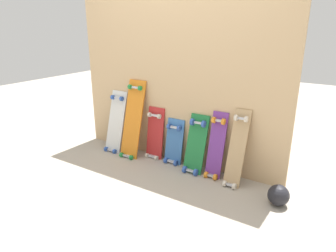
{
  "coord_description": "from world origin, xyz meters",
  "views": [
    {
      "loc": [
        1.73,
        -2.77,
        1.53
      ],
      "look_at": [
        0.0,
        -0.07,
        0.45
      ],
      "focal_mm": 32.91,
      "sensor_mm": 36.0,
      "label": 1
    }
  ],
  "objects_px": {
    "skateboard_green": "(195,147)",
    "skateboard_red": "(155,136)",
    "skateboard_purple": "(216,148)",
    "skateboard_white": "(116,124)",
    "skateboard_natural": "(236,152)",
    "skateboard_orange": "(133,122)",
    "skateboard_blue": "(174,144)",
    "rubber_ball": "(278,195)"
  },
  "relations": [
    {
      "from": "skateboard_white",
      "to": "rubber_ball",
      "type": "relative_size",
      "value": 4.28
    },
    {
      "from": "skateboard_orange",
      "to": "skateboard_blue",
      "type": "height_order",
      "value": "skateboard_orange"
    },
    {
      "from": "skateboard_white",
      "to": "skateboard_blue",
      "type": "distance_m",
      "value": 0.82
    },
    {
      "from": "skateboard_red",
      "to": "skateboard_blue",
      "type": "distance_m",
      "value": 0.27
    },
    {
      "from": "skateboard_white",
      "to": "skateboard_natural",
      "type": "relative_size",
      "value": 1.0
    },
    {
      "from": "skateboard_white",
      "to": "skateboard_natural",
      "type": "xyz_separation_m",
      "value": [
        1.57,
        -0.01,
        0.0
      ]
    },
    {
      "from": "skateboard_green",
      "to": "skateboard_natural",
      "type": "bearing_deg",
      "value": -2.65
    },
    {
      "from": "skateboard_red",
      "to": "skateboard_natural",
      "type": "bearing_deg",
      "value": -4.29
    },
    {
      "from": "skateboard_white",
      "to": "skateboard_orange",
      "type": "relative_size",
      "value": 0.83
    },
    {
      "from": "skateboard_green",
      "to": "skateboard_natural",
      "type": "distance_m",
      "value": 0.46
    },
    {
      "from": "skateboard_purple",
      "to": "skateboard_natural",
      "type": "height_order",
      "value": "skateboard_natural"
    },
    {
      "from": "skateboard_white",
      "to": "skateboard_red",
      "type": "bearing_deg",
      "value": 6.86
    },
    {
      "from": "skateboard_orange",
      "to": "skateboard_natural",
      "type": "bearing_deg",
      "value": 0.08
    },
    {
      "from": "skateboard_orange",
      "to": "skateboard_red",
      "type": "bearing_deg",
      "value": 16.73
    },
    {
      "from": "skateboard_natural",
      "to": "skateboard_white",
      "type": "bearing_deg",
      "value": 179.58
    },
    {
      "from": "skateboard_natural",
      "to": "rubber_ball",
      "type": "height_order",
      "value": "skateboard_natural"
    },
    {
      "from": "skateboard_red",
      "to": "skateboard_purple",
      "type": "bearing_deg",
      "value": -3.03
    },
    {
      "from": "skateboard_white",
      "to": "skateboard_purple",
      "type": "height_order",
      "value": "skateboard_white"
    },
    {
      "from": "skateboard_orange",
      "to": "skateboard_blue",
      "type": "relative_size",
      "value": 1.69
    },
    {
      "from": "skateboard_red",
      "to": "skateboard_purple",
      "type": "relative_size",
      "value": 0.91
    },
    {
      "from": "rubber_ball",
      "to": "skateboard_red",
      "type": "bearing_deg",
      "value": 170.49
    },
    {
      "from": "skateboard_white",
      "to": "skateboard_natural",
      "type": "distance_m",
      "value": 1.57
    },
    {
      "from": "skateboard_purple",
      "to": "rubber_ball",
      "type": "xyz_separation_m",
      "value": [
        0.7,
        -0.21,
        -0.21
      ]
    },
    {
      "from": "skateboard_red",
      "to": "rubber_ball",
      "type": "relative_size",
      "value": 3.56
    },
    {
      "from": "skateboard_natural",
      "to": "skateboard_purple",
      "type": "bearing_deg",
      "value": 171.42
    },
    {
      "from": "skateboard_red",
      "to": "rubber_ball",
      "type": "bearing_deg",
      "value": -9.51
    },
    {
      "from": "skateboard_green",
      "to": "skateboard_red",
      "type": "bearing_deg",
      "value": 174.38
    },
    {
      "from": "skateboard_white",
      "to": "skateboard_orange",
      "type": "distance_m",
      "value": 0.29
    },
    {
      "from": "skateboard_green",
      "to": "skateboard_purple",
      "type": "distance_m",
      "value": 0.23
    },
    {
      "from": "skateboard_blue",
      "to": "skateboard_green",
      "type": "xyz_separation_m",
      "value": [
        0.3,
        -0.05,
        0.05
      ]
    },
    {
      "from": "skateboard_purple",
      "to": "skateboard_orange",
      "type": "bearing_deg",
      "value": -178.01
    },
    {
      "from": "skateboard_natural",
      "to": "rubber_ball",
      "type": "relative_size",
      "value": 4.27
    },
    {
      "from": "skateboard_orange",
      "to": "skateboard_blue",
      "type": "xyz_separation_m",
      "value": [
        0.53,
        0.07,
        -0.19
      ]
    },
    {
      "from": "skateboard_green",
      "to": "skateboard_white",
      "type": "bearing_deg",
      "value": -179.5
    },
    {
      "from": "skateboard_white",
      "to": "rubber_ball",
      "type": "distance_m",
      "value": 2.06
    },
    {
      "from": "skateboard_red",
      "to": "skateboard_orange",
      "type": "bearing_deg",
      "value": -163.27
    },
    {
      "from": "skateboard_blue",
      "to": "skateboard_orange",
      "type": "bearing_deg",
      "value": -172.11
    },
    {
      "from": "skateboard_white",
      "to": "skateboard_natural",
      "type": "height_order",
      "value": "skateboard_natural"
    },
    {
      "from": "rubber_ball",
      "to": "skateboard_white",
      "type": "bearing_deg",
      "value": 174.81
    },
    {
      "from": "skateboard_green",
      "to": "skateboard_purple",
      "type": "relative_size",
      "value": 0.91
    },
    {
      "from": "rubber_ball",
      "to": "skateboard_green",
      "type": "bearing_deg",
      "value": 168.16
    },
    {
      "from": "skateboard_white",
      "to": "skateboard_blue",
      "type": "bearing_deg",
      "value": 4.22
    }
  ]
}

